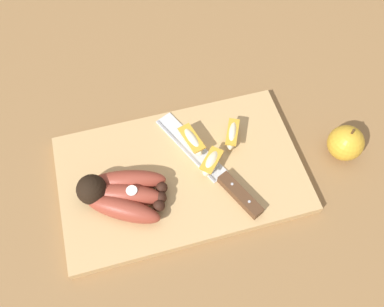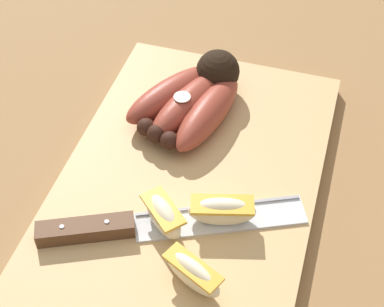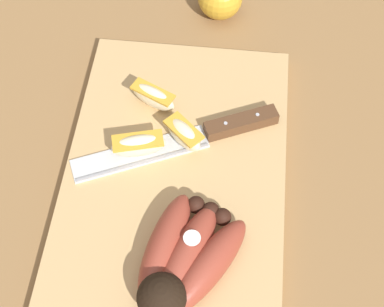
{
  "view_description": "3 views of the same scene",
  "coord_description": "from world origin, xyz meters",
  "px_view_note": "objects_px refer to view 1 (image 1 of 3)",
  "views": [
    {
      "loc": [
        0.07,
        0.35,
        0.7
      ],
      "look_at": [
        -0.03,
        -0.0,
        0.06
      ],
      "focal_mm": 37.79,
      "sensor_mm": 36.0,
      "label": 1
    },
    {
      "loc": [
        -0.41,
        -0.12,
        0.54
      ],
      "look_at": [
        0.02,
        0.01,
        0.05
      ],
      "focal_mm": 56.98,
      "sensor_mm": 36.0,
      "label": 2
    },
    {
      "loc": [
        0.37,
        0.07,
        0.66
      ],
      "look_at": [
        -0.02,
        0.03,
        0.05
      ],
      "focal_mm": 54.67,
      "sensor_mm": 36.0,
      "label": 3
    }
  ],
  "objects_px": {
    "apple_wedge_middle": "(211,163)",
    "whole_apple": "(346,143)",
    "apple_wedge_far": "(192,141)",
    "apple_wedge_near": "(232,135)",
    "chefs_knife": "(222,177)",
    "banana_bunch": "(120,194)"
  },
  "relations": [
    {
      "from": "banana_bunch",
      "to": "whole_apple",
      "type": "xyz_separation_m",
      "value": [
        -0.44,
        0.01,
        -0.01
      ]
    },
    {
      "from": "chefs_knife",
      "to": "apple_wedge_far",
      "type": "xyz_separation_m",
      "value": [
        0.04,
        -0.09,
        0.01
      ]
    },
    {
      "from": "chefs_knife",
      "to": "apple_wedge_far",
      "type": "relative_size",
      "value": 3.59
    },
    {
      "from": "banana_bunch",
      "to": "apple_wedge_near",
      "type": "height_order",
      "value": "banana_bunch"
    },
    {
      "from": "apple_wedge_far",
      "to": "whole_apple",
      "type": "height_order",
      "value": "whole_apple"
    },
    {
      "from": "apple_wedge_near",
      "to": "apple_wedge_middle",
      "type": "relative_size",
      "value": 1.14
    },
    {
      "from": "banana_bunch",
      "to": "chefs_knife",
      "type": "xyz_separation_m",
      "value": [
        -0.19,
        0.01,
        -0.02
      ]
    },
    {
      "from": "whole_apple",
      "to": "apple_wedge_far",
      "type": "bearing_deg",
      "value": -15.89
    },
    {
      "from": "banana_bunch",
      "to": "apple_wedge_far",
      "type": "height_order",
      "value": "banana_bunch"
    },
    {
      "from": "apple_wedge_middle",
      "to": "whole_apple",
      "type": "relative_size",
      "value": 0.73
    },
    {
      "from": "whole_apple",
      "to": "apple_wedge_middle",
      "type": "bearing_deg",
      "value": -5.56
    },
    {
      "from": "apple_wedge_far",
      "to": "whole_apple",
      "type": "relative_size",
      "value": 0.91
    },
    {
      "from": "apple_wedge_near",
      "to": "apple_wedge_middle",
      "type": "distance_m",
      "value": 0.07
    },
    {
      "from": "whole_apple",
      "to": "chefs_knife",
      "type": "bearing_deg",
      "value": 0.76
    },
    {
      "from": "apple_wedge_middle",
      "to": "whole_apple",
      "type": "bearing_deg",
      "value": 174.44
    },
    {
      "from": "apple_wedge_middle",
      "to": "whole_apple",
      "type": "height_order",
      "value": "whole_apple"
    },
    {
      "from": "apple_wedge_middle",
      "to": "apple_wedge_far",
      "type": "bearing_deg",
      "value": -67.68
    },
    {
      "from": "chefs_knife",
      "to": "apple_wedge_near",
      "type": "distance_m",
      "value": 0.09
    },
    {
      "from": "apple_wedge_far",
      "to": "chefs_knife",
      "type": "bearing_deg",
      "value": 112.67
    },
    {
      "from": "apple_wedge_near",
      "to": "apple_wedge_middle",
      "type": "bearing_deg",
      "value": 40.43
    },
    {
      "from": "chefs_knife",
      "to": "apple_wedge_middle",
      "type": "distance_m",
      "value": 0.03
    },
    {
      "from": "apple_wedge_near",
      "to": "apple_wedge_far",
      "type": "distance_m",
      "value": 0.08
    }
  ]
}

